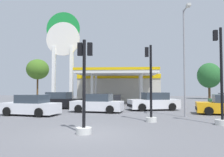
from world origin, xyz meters
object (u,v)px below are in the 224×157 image
(traffic_signal_0, at_px, (150,94))
(traffic_signal_3, at_px, (84,96))
(tree_0, at_px, (38,69))
(corner_streetlamp, at_px, (185,52))
(car_3, at_px, (154,102))
(tree_2, at_px, (209,75))
(station_pole_sign, at_px, (63,45))
(car_0, at_px, (60,101))
(tree_1, at_px, (122,76))
(car_2, at_px, (31,106))
(traffic_signal_1, at_px, (221,96))
(car_5, at_px, (98,104))

(traffic_signal_0, relative_size, traffic_signal_3, 1.10)
(traffic_signal_0, bearing_deg, tree_0, 124.04)
(traffic_signal_0, xyz_separation_m, corner_streetlamp, (2.54, 2.06, 2.81))
(car_3, height_order, tree_2, tree_2)
(station_pole_sign, distance_m, corner_streetlamp, 18.42)
(car_3, xyz_separation_m, traffic_signal_0, (-0.96, -6.81, 0.88))
(tree_0, bearing_deg, car_3, -46.59)
(tree_0, bearing_deg, car_0, -61.54)
(station_pole_sign, xyz_separation_m, tree_2, (22.89, 11.56, -3.53))
(traffic_signal_0, xyz_separation_m, tree_2, (12.98, 26.79, 2.55))
(station_pole_sign, relative_size, traffic_signal_0, 2.68)
(tree_1, relative_size, corner_streetlamp, 0.76)
(traffic_signal_3, distance_m, corner_streetlamp, 8.49)
(car_2, distance_m, traffic_signal_1, 12.49)
(traffic_signal_0, height_order, tree_0, tree_0)
(tree_0, relative_size, tree_1, 1.33)
(traffic_signal_1, height_order, traffic_signal_3, traffic_signal_1)
(tree_1, bearing_deg, tree_0, -179.24)
(car_2, bearing_deg, corner_streetlamp, -2.11)
(tree_2, xyz_separation_m, corner_streetlamp, (-10.44, -24.73, 0.25))
(station_pole_sign, height_order, car_5, station_pole_sign)
(traffic_signal_0, bearing_deg, tree_1, 94.99)
(car_5, relative_size, tree_2, 0.69)
(car_5, bearing_deg, corner_streetlamp, -23.57)
(car_0, distance_m, tree_2, 28.43)
(car_2, relative_size, tree_2, 0.69)
(traffic_signal_0, xyz_separation_m, tree_0, (-18.51, 27.40, 3.88))
(car_5, distance_m, traffic_signal_3, 8.44)
(car_3, distance_m, tree_2, 23.56)
(traffic_signal_3, bearing_deg, car_3, 68.07)
(car_3, xyz_separation_m, tree_0, (-19.47, 20.59, 4.76))
(car_3, height_order, car_5, car_3)
(car_0, xyz_separation_m, corner_streetlamp, (10.40, -5.70, 3.69))
(car_0, height_order, corner_streetlamp, corner_streetlamp)
(station_pole_sign, relative_size, car_5, 2.75)
(car_2, distance_m, car_5, 5.12)
(car_3, xyz_separation_m, tree_2, (12.01, 19.98, 3.44))
(car_3, height_order, traffic_signal_1, traffic_signal_1)
(tree_2, bearing_deg, car_5, -127.38)
(car_3, distance_m, traffic_signal_3, 11.19)
(traffic_signal_1, bearing_deg, car_0, 143.41)
(car_2, bearing_deg, tree_2, 48.77)
(station_pole_sign, bearing_deg, car_5, -59.54)
(station_pole_sign, height_order, traffic_signal_1, station_pole_sign)
(traffic_signal_1, xyz_separation_m, traffic_signal_3, (-6.88, -2.73, 0.06))
(traffic_signal_0, relative_size, traffic_signal_1, 0.86)
(tree_0, bearing_deg, corner_streetlamp, -50.28)
(tree_1, bearing_deg, station_pole_sign, -121.20)
(tree_1, relative_size, tree_2, 0.88)
(traffic_signal_0, bearing_deg, station_pole_sign, 123.08)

